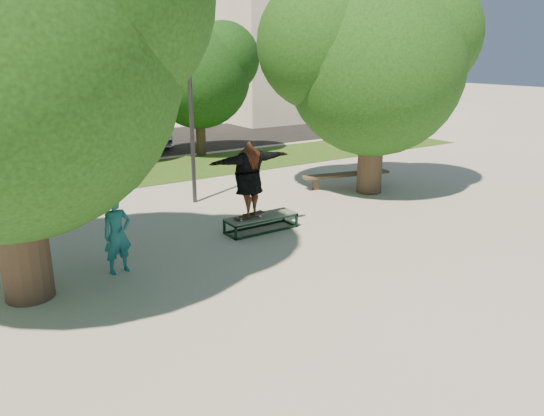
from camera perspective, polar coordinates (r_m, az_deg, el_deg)
ground at (r=10.99m, az=-1.42°, el=-6.05°), size 120.00×120.00×0.00m
grass_strip at (r=19.64m, az=-14.09°, el=3.62°), size 30.00×4.00×0.02m
asphalt_strip at (r=25.51m, az=-21.36°, el=5.85°), size 40.00×8.00×0.01m
tree_right at (r=16.29m, az=10.66°, el=15.79°), size 6.24×5.33×6.51m
bg_tree_mid at (r=21.10m, az=-22.88°, el=14.70°), size 5.76×4.92×6.24m
bg_tree_right at (r=22.44m, az=-8.17°, el=14.47°), size 5.04×4.31×5.43m
lamppost at (r=15.06m, az=-8.78°, el=12.25°), size 0.25×0.15×6.11m
side_building at (r=38.53m, az=3.56°, el=16.12°), size 15.00×10.00×8.00m
grind_box at (r=12.95m, az=-1.18°, el=-1.62°), size 1.80×0.60×0.38m
skater_rig at (r=12.46m, az=-2.52°, el=3.14°), size 2.20×0.67×1.85m
bystander at (r=10.77m, az=-16.32°, el=-2.73°), size 0.62×0.45×1.58m
bench at (r=17.27m, az=8.01°, el=3.49°), size 2.97×1.07×0.45m
car_grey at (r=26.54m, az=-16.48°, el=8.08°), size 2.18×4.68×1.30m
car_silver_b at (r=25.77m, az=-14.89°, el=8.14°), size 2.62×5.20×1.45m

